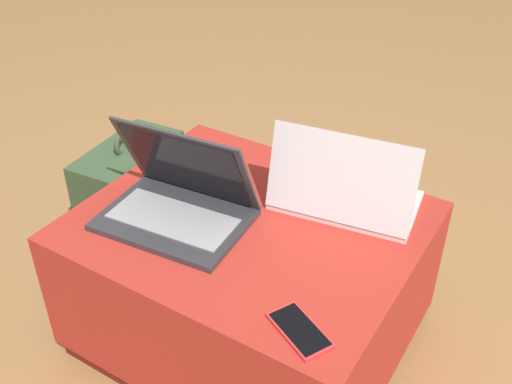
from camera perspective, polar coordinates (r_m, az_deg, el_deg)
The scene contains 6 objects.
ground_plane at distance 1.79m, azimuth -0.56°, elevation -13.31°, with size 14.00×14.00×0.00m, color #9E7042.
ottoman at distance 1.64m, azimuth -0.60°, elevation -8.40°, with size 0.83×0.70×0.41m.
laptop_near at distance 1.50m, azimuth -7.39°, elevation -0.81°, with size 0.38×0.29×0.25m.
laptop_far at distance 1.54m, azimuth 8.41°, elevation -0.07°, with size 0.39×0.28×0.23m.
cell_phone at distance 1.23m, azimuth 4.17°, elevation -13.00°, with size 0.16×0.13×0.01m.
backpack at distance 2.01m, azimuth -11.84°, elevation -0.85°, with size 0.27×0.37×0.47m.
Camera 1 is at (0.65, -1.02, 1.32)m, focal length 42.00 mm.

